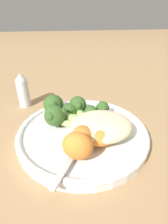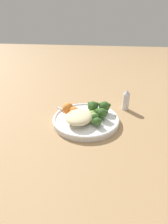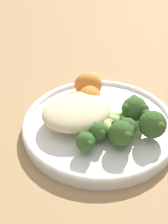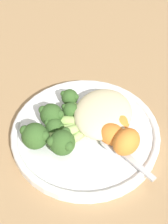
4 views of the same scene
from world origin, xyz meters
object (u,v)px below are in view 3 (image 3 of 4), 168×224
Objects in this scene: broccoli_stalk_3 at (114,123)px; sweet_potato_chunk_1 at (88,97)px; broccoli_stalk_0 at (87,136)px; quinoa_mound at (77,112)px; broccoli_stalk_4 at (142,123)px; broccoli_stalk_1 at (97,126)px; plate at (99,126)px; broccoli_stalk_2 at (116,130)px; sweet_potato_chunk_2 at (74,103)px; sweet_potato_chunk_0 at (88,85)px; broccoli_stalk_5 at (128,110)px; spoon at (92,98)px.

sweet_potato_chunk_1 is at bearing 158.77° from broccoli_stalk_3.
broccoli_stalk_0 is at bearing -108.05° from broccoli_stalk_3.
broccoli_stalk_4 is at bearing -44.70° from quinoa_mound.
broccoli_stalk_4 reaches higher than sweet_potato_chunk_1.
broccoli_stalk_1 is 0.07m from sweet_potato_chunk_1.
broccoli_stalk_3 is at bearing -168.55° from broccoli_stalk_4.
broccoli_stalk_2 reaches higher than plate.
broccoli_stalk_2 is 1.82× the size of sweet_potato_chunk_2.
broccoli_stalk_0 is 1.85× the size of sweet_potato_chunk_0.
quinoa_mound is 1.04× the size of broccoli_stalk_3.
sweet_potato_chunk_2 reaches higher than broccoli_stalk_3.
broccoli_stalk_1 is 0.03m from broccoli_stalk_3.
plate is 0.05m from broccoli_stalk_5.
sweet_potato_chunk_1 is at bearing 149.49° from broccoli_stalk_5.
sweet_potato_chunk_2 is at bearing -176.77° from sweet_potato_chunk_1.
broccoli_stalk_1 is at bearing -72.22° from quinoa_mound.
quinoa_mound reaches higher than broccoli_stalk_0.
broccoli_stalk_4 is at bearing 23.75° from broccoli_stalk_3.
broccoli_stalk_0 is 1.15× the size of broccoli_stalk_1.
broccoli_stalk_5 reaches higher than broccoli_stalk_3.
broccoli_stalk_4 is 0.11m from spoon.
broccoli_stalk_0 is at bearing -99.74° from quinoa_mound.
quinoa_mound is 0.10m from broccoli_stalk_4.
broccoli_stalk_0 is 0.08m from broccoli_stalk_5.
sweet_potato_chunk_0 is (-0.02, 0.09, 0.00)m from broccoli_stalk_5.
broccoli_stalk_3 is (0.03, -0.00, -0.00)m from broccoli_stalk_1.
broccoli_stalk_5 is (0.04, 0.03, 0.00)m from broccoli_stalk_2.
quinoa_mound is 1.03× the size of broccoli_stalk_5.
quinoa_mound is 0.04m from sweet_potato_chunk_1.
broccoli_stalk_3 is 0.94× the size of broccoli_stalk_4.
broccoli_stalk_3 is 0.04m from broccoli_stalk_4.
broccoli_stalk_5 reaches higher than broccoli_stalk_0.
sweet_potato_chunk_0 reaches higher than plate.
sweet_potato_chunk_1 is (0.02, 0.07, 0.01)m from broccoli_stalk_1.
broccoli_stalk_5 is at bearing -130.91° from spoon.
sweet_potato_chunk_0 is (0.02, 0.12, 0.01)m from broccoli_stalk_2.
sweet_potato_chunk_2 is at bearing 134.85° from spoon.
quinoa_mound is 0.07m from broccoli_stalk_2.
sweet_potato_chunk_2 is (-0.03, -0.00, -0.00)m from sweet_potato_chunk_1.
broccoli_stalk_2 is 0.02m from broccoli_stalk_3.
broccoli_stalk_2 is 0.12m from sweet_potato_chunk_0.
quinoa_mound is at bearing -105.27° from sweet_potato_chunk_2.
broccoli_stalk_0 is 0.05m from broccoli_stalk_3.
quinoa_mound is at bearing -162.72° from broccoli_stalk_2.
quinoa_mound is at bearing -164.53° from broccoli_stalk_3.
quinoa_mound is 0.05m from broccoli_stalk_0.
sweet_potato_chunk_1 is (-0.01, -0.03, -0.00)m from sweet_potato_chunk_0.
broccoli_stalk_5 is 2.28× the size of sweet_potato_chunk_0.
sweet_potato_chunk_0 is at bearing 133.27° from broccoli_stalk_5.
broccoli_stalk_4 and sweet_potato_chunk_0 have the same top height.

